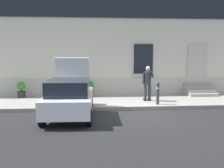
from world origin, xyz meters
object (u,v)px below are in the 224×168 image
(planter_cream, at_px, (56,88))
(planter_terracotta, at_px, (90,88))
(person_on_phone, at_px, (148,81))
(planter_charcoal, at_px, (21,89))
(hatchback_car_white, at_px, (69,97))
(bollard_near_person, at_px, (158,92))

(planter_cream, relative_size, planter_terracotta, 1.00)
(person_on_phone, distance_m, planter_charcoal, 6.75)
(hatchback_car_white, height_order, bollard_near_person, hatchback_car_white)
(person_on_phone, xyz_separation_m, planter_cream, (-4.69, 1.79, -0.54))
(hatchback_car_white, height_order, planter_terracotta, hatchback_car_white)
(bollard_near_person, relative_size, planter_terracotta, 1.22)
(hatchback_car_white, xyz_separation_m, planter_terracotta, (0.85, 4.14, -0.19))
(hatchback_car_white, bearing_deg, planter_terracotta, 78.47)
(planter_charcoal, distance_m, planter_terracotta, 3.68)
(hatchback_car_white, distance_m, person_on_phone, 4.49)
(planter_charcoal, bearing_deg, hatchback_car_white, -55.70)
(planter_terracotta, bearing_deg, person_on_phone, -29.46)
(hatchback_car_white, relative_size, planter_terracotta, 4.79)
(person_on_phone, xyz_separation_m, planter_terracotta, (-2.85, 1.61, -0.54))
(bollard_near_person, distance_m, planter_charcoal, 7.28)
(hatchback_car_white, height_order, planter_charcoal, hatchback_car_white)
(planter_charcoal, distance_m, planter_cream, 1.85)
(bollard_near_person, distance_m, person_on_phone, 1.12)
(hatchback_car_white, bearing_deg, planter_cream, 102.97)
(person_on_phone, bearing_deg, planter_terracotta, 161.55)
(planter_charcoal, bearing_deg, person_on_phone, -13.96)
(bollard_near_person, xyz_separation_m, planter_terracotta, (-3.11, 2.60, -0.11))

